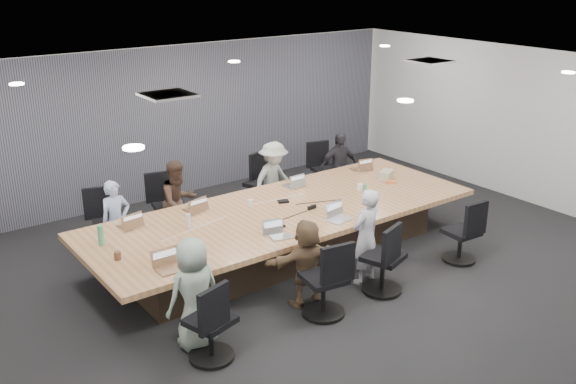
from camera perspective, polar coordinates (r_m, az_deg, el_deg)
floor at (r=9.46m, az=1.44°, el=-6.66°), size 10.00×8.00×0.00m
ceiling at (r=8.58m, az=1.60°, el=10.30°), size 10.00×8.00×0.00m
wall_back at (r=12.21m, az=-10.09°, el=6.20°), size 10.00×0.00×2.80m
wall_front at (r=6.49m, az=23.84°, el=-7.79°), size 10.00×0.00×2.80m
wall_right at (r=12.51m, az=20.06°, el=5.62°), size 0.00×8.00×2.80m
curtain at (r=12.14m, az=-9.92°, el=6.13°), size 9.80×0.04×2.80m
conference_table at (r=9.66m, az=-0.35°, el=-3.46°), size 6.00×2.20×0.74m
chair_0 at (r=10.17m, az=-15.66°, el=-3.05°), size 0.66×0.66×0.78m
chair_1 at (r=10.51m, az=-10.48°, el=-1.62°), size 0.70×0.70×0.86m
chair_2 at (r=11.34m, az=-2.30°, el=0.35°), size 0.74×0.74×0.87m
chair_3 at (r=12.19m, az=3.44°, el=1.61°), size 0.67×0.67×0.82m
chair_4 at (r=7.31m, az=-6.91°, el=-11.83°), size 0.68×0.68×0.81m
chair_5 at (r=8.09m, az=3.18°, el=-8.18°), size 0.66×0.66×0.85m
chair_6 at (r=8.71m, az=8.44°, el=-6.23°), size 0.73×0.73×0.85m
chair_7 at (r=9.82m, az=15.10°, el=-3.86°), size 0.56×0.56×0.78m
person_0 at (r=9.78m, az=-15.03°, el=-2.51°), size 0.46×0.31×1.23m
laptop_0 at (r=9.25m, az=-13.83°, el=-2.81°), size 0.35×0.27×0.02m
person_1 at (r=10.13m, az=-9.69°, el=-0.92°), size 0.75×0.63×1.36m
laptop_1 at (r=9.64m, az=-8.23°, el=-1.47°), size 0.37×0.28×0.02m
person_2 at (r=10.99m, az=-1.29°, el=1.04°), size 0.96×0.67×1.35m
laptop_2 at (r=10.55m, az=0.42°, el=0.63°), size 0.30×0.22×0.02m
person_3 at (r=11.86m, az=4.53°, el=2.26°), size 0.81×0.47×1.29m
laptop_3 at (r=11.44m, az=6.34°, el=2.06°), size 0.31×0.23×0.02m
person_4 at (r=7.44m, az=-8.35°, el=-8.89°), size 0.68×0.47×1.34m
laptop_4 at (r=7.85m, az=-10.30°, el=-6.78°), size 0.35×0.25×0.02m
person_5 at (r=8.26m, az=1.66°, el=-6.30°), size 1.13×0.52×1.17m
laptop_5 at (r=8.59m, az=-0.58°, el=-4.01°), size 0.33×0.27×0.02m
person_6 at (r=8.83m, az=6.94°, el=-3.95°), size 0.54×0.39×1.36m
laptop_6 at (r=9.17m, az=4.62°, el=-2.46°), size 0.38×0.30×0.02m
bottle_green_left at (r=8.67m, az=-16.31°, el=-3.71°), size 0.10×0.10×0.27m
bottle_green_right at (r=10.00m, az=6.82°, el=0.05°), size 0.09×0.09×0.23m
bottle_clear at (r=8.97m, az=-8.84°, el=-2.55°), size 0.08×0.08×0.20m
cup_white_far at (r=9.67m, az=-3.36°, el=-0.97°), size 0.09×0.09×0.10m
cup_white_near at (r=10.38m, az=6.41°, el=0.44°), size 0.10×0.10×0.11m
mug_brown at (r=8.23m, az=-14.91°, el=-5.50°), size 0.09×0.09×0.11m
mic_left at (r=8.89m, az=-0.78°, el=-3.11°), size 0.17×0.13×0.03m
mic_right at (r=9.81m, az=-0.43°, el=-0.83°), size 0.19×0.16×0.03m
stapler at (r=9.55m, az=2.13°, el=-1.37°), size 0.16×0.05×0.06m
canvas_bag at (r=10.94m, az=8.74°, el=1.49°), size 0.33×0.29×0.15m
snack_packet at (r=10.80m, az=9.13°, el=0.91°), size 0.20×0.21×0.04m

